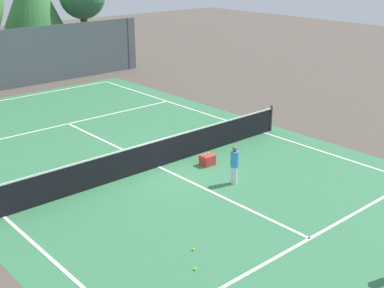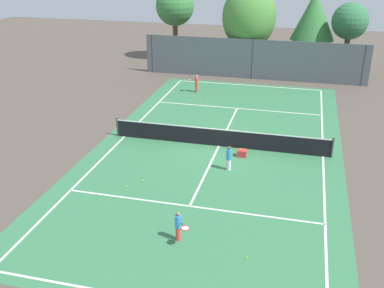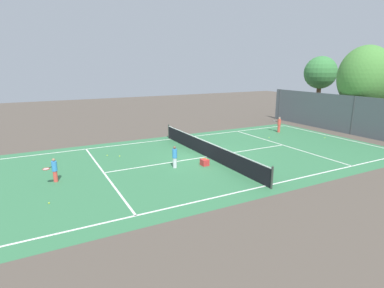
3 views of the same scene
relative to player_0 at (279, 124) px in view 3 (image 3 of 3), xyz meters
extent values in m
plane|color=brown|center=(3.53, -9.32, -0.68)|extent=(80.00, 80.00, 0.00)
cube|color=#387A4C|center=(3.53, -9.32, -0.68)|extent=(13.00, 25.00, 0.00)
cube|color=white|center=(-1.97, -9.32, -0.67)|extent=(0.10, 24.00, 0.01)
cube|color=white|center=(9.03, -9.32, -0.67)|extent=(0.10, 24.00, 0.01)
cube|color=white|center=(3.53, 2.68, -0.67)|extent=(11.00, 0.10, 0.01)
cube|color=white|center=(3.53, -15.72, -0.67)|extent=(11.00, 0.10, 0.01)
cube|color=white|center=(3.53, -2.92, -0.67)|extent=(11.00, 0.10, 0.01)
cube|color=white|center=(3.53, -9.32, -0.67)|extent=(0.10, 12.80, 0.01)
cylinder|color=#333833|center=(-2.37, -9.32, -0.13)|extent=(0.10, 0.10, 1.10)
cylinder|color=#333833|center=(9.43, -9.32, -0.13)|extent=(0.10, 0.10, 1.10)
cube|color=black|center=(3.53, -9.32, -0.21)|extent=(11.80, 0.03, 0.95)
cube|color=white|center=(3.53, -9.32, 0.29)|extent=(11.80, 0.04, 0.05)
cube|color=#515B60|center=(3.53, 4.68, 0.92)|extent=(18.00, 0.06, 3.20)
cylinder|color=#3F4447|center=(-4.97, 4.68, 0.92)|extent=(0.12, 0.12, 3.20)
cylinder|color=#3F4447|center=(3.53, 4.68, 0.92)|extent=(0.12, 0.12, 3.20)
cylinder|color=brown|center=(-4.45, 9.89, 1.10)|extent=(0.48, 0.48, 3.57)
sphere|color=#3D8442|center=(-4.45, 9.89, 4.20)|extent=(3.51, 3.51, 3.51)
cylinder|color=brown|center=(2.82, 6.70, 0.65)|extent=(0.39, 0.39, 2.66)
ellipsoid|color=#4C8E3D|center=(2.82, 6.70, 3.96)|extent=(4.42, 4.51, 5.30)
cylinder|color=#E54C3F|center=(0.02, 0.00, -0.38)|extent=(0.22, 0.22, 0.61)
cylinder|color=#E54C3F|center=(0.02, 0.00, 0.20)|extent=(0.28, 0.28, 0.53)
sphere|color=tan|center=(0.02, 0.00, 0.54)|extent=(0.16, 0.16, 0.16)
cylinder|color=black|center=(-0.26, -0.03, 0.22)|extent=(0.20, 0.05, 0.03)
torus|color=black|center=(-0.51, -0.06, 0.22)|extent=(0.37, 0.37, 0.03)
cylinder|color=silver|center=(-0.51, -0.06, 0.22)|extent=(0.31, 0.31, 0.00)
cylinder|color=#E54C3F|center=(3.72, -18.09, -0.40)|extent=(0.21, 0.21, 0.56)
cylinder|color=#388CD8|center=(3.72, -18.09, 0.13)|extent=(0.26, 0.26, 0.49)
sphere|color=#A37556|center=(3.72, -18.09, 0.45)|extent=(0.15, 0.15, 0.15)
cylinder|color=black|center=(3.91, -18.29, 0.15)|extent=(0.16, 0.17, 0.03)
torus|color=red|center=(4.08, -18.48, 0.15)|extent=(0.47, 0.47, 0.03)
cylinder|color=silver|center=(4.08, -18.48, 0.15)|extent=(0.39, 0.39, 0.00)
cylinder|color=silver|center=(4.53, -11.99, -0.39)|extent=(0.21, 0.21, 0.58)
cylinder|color=#388CD8|center=(4.53, -11.99, 0.16)|extent=(0.27, 0.27, 0.51)
sphere|color=brown|center=(4.53, -11.99, 0.49)|extent=(0.16, 0.16, 0.16)
cube|color=red|center=(4.94, -10.29, -0.50)|extent=(0.46, 0.39, 0.36)
sphere|color=#CCE533|center=(4.85, -10.29, -0.29)|extent=(0.07, 0.07, 0.07)
sphere|color=#CCE533|center=(5.03, -10.23, -0.29)|extent=(0.07, 0.07, 0.07)
sphere|color=#CCE533|center=(0.36, -14.81, -0.65)|extent=(0.07, 0.07, 0.07)
sphere|color=#CCE533|center=(3.44, 1.67, -0.65)|extent=(0.07, 0.07, 0.07)
sphere|color=#CCE533|center=(0.89, -14.15, -0.65)|extent=(0.07, 0.07, 0.07)
sphere|color=#CCE533|center=(1.31, -2.22, -0.65)|extent=(0.07, 0.07, 0.07)
sphere|color=#CCE533|center=(6.32, -18.57, -0.65)|extent=(0.07, 0.07, 0.07)
sphere|color=#CCE533|center=(6.00, -9.10, -0.65)|extent=(0.07, 0.07, 0.07)
camera|label=1|loc=(-6.50, -22.51, 6.28)|focal=48.37mm
camera|label=2|loc=(7.62, -31.52, 9.38)|focal=42.35mm
camera|label=3|loc=(19.45, -18.82, 4.85)|focal=28.68mm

